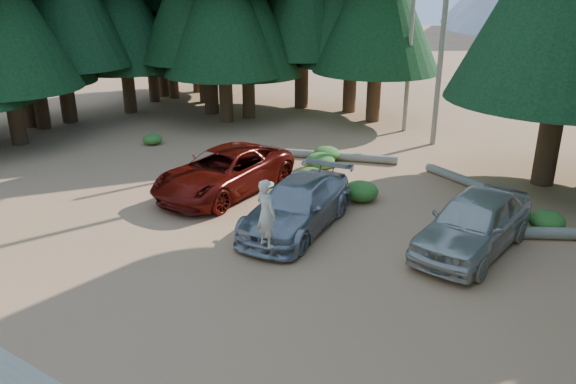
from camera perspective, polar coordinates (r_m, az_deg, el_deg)
name	(u,v)px	position (r m, az deg, el deg)	size (l,w,h in m)	color
ground	(206,270)	(14.69, -8.38, -7.81)	(160.00, 160.00, 0.00)	#A47545
forest_belt_north	(420,139)	(26.92, 13.23, 5.28)	(36.00, 7.00, 22.00)	black
forest_belt_west	(5,143)	(28.63, -26.78, 4.49)	(6.00, 22.00, 22.00)	black
snag_front	(446,4)	(25.28, 15.74, 17.91)	(0.24, 0.24, 12.00)	slate
snag_back	(412,25)	(27.42, 12.46, 16.26)	(0.20, 0.20, 10.00)	slate
red_pickup	(224,172)	(19.45, -6.52, 2.08)	(2.55, 5.53, 1.54)	#5B0D07
silver_minivan_center	(297,206)	(16.57, 0.95, -1.38)	(2.01, 4.95, 1.44)	#919498
silver_minivan_right	(474,223)	(16.00, 18.36, -2.97)	(1.92, 4.78, 1.63)	beige
frisbee_player	(266,213)	(14.12, -2.25, -2.14)	(0.75, 0.60, 1.80)	beige
log_left	(340,156)	(23.12, 5.33, 3.62)	(0.33, 0.33, 4.66)	slate
log_mid	(468,181)	(21.17, 17.78, 1.02)	(0.32, 0.32, 3.90)	slate
shrub_far_left	(229,164)	(21.88, -6.05, 2.88)	(1.00, 1.00, 0.55)	#30621D
shrub_left	(326,154)	(22.99, 3.93, 3.91)	(1.08, 1.08, 0.60)	#30621D
shrub_center_left	(320,161)	(21.99, 3.29, 3.17)	(1.14, 1.14, 0.63)	#30621D
shrub_center_right	(310,175)	(20.50, 2.28, 1.72)	(0.98, 0.98, 0.54)	#30621D
shrub_right	(361,191)	(18.94, 7.41, 0.09)	(1.18, 1.18, 0.65)	#30621D
shrub_far_right	(547,221)	(18.27, 24.80, -2.69)	(1.05, 1.05, 0.58)	#30621D
shrub_edge_west	(152,139)	(26.00, -13.61, 5.25)	(0.87, 0.87, 0.48)	#30621D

